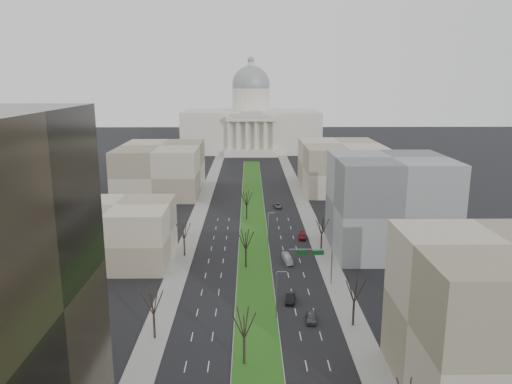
{
  "coord_description": "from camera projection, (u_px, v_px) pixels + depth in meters",
  "views": [
    {
      "loc": [
        -1.15,
        -28.81,
        43.02
      ],
      "look_at": [
        0.71,
        106.54,
        11.96
      ],
      "focal_mm": 35.0,
      "sensor_mm": 36.0,
      "label": 1
    }
  ],
  "objects": [
    {
      "name": "car_black",
      "position": [
        290.0,
        298.0,
        98.05
      ],
      "size": [
        2.39,
        5.14,
        1.63
      ],
      "primitive_type": "imported",
      "rotation": [
        0.0,
        0.0,
        -0.14
      ],
      "color": "black",
      "rests_on": "ground"
    },
    {
      "name": "building_far_left",
      "position": [
        161.0,
        169.0,
        191.16
      ],
      "size": [
        30.0,
        40.0,
        18.0
      ],
      "primitive_type": "cube",
      "color": "gray",
      "rests_on": "ground"
    },
    {
      "name": "mast_arm_signs",
      "position": [
        319.0,
        258.0,
        104.77
      ],
      "size": [
        9.12,
        0.24,
        8.09
      ],
      "color": "gray",
      "rests_on": "ground"
    },
    {
      "name": "tree_median_b",
      "position": [
        246.0,
        239.0,
        114.08
      ],
      "size": [
        5.4,
        5.4,
        9.72
      ],
      "color": "black",
      "rests_on": "ground"
    },
    {
      "name": "sidewalk_left",
      "position": [
        187.0,
        246.0,
        130.04
      ],
      "size": [
        5.0,
        330.0,
        0.15
      ],
      "primitive_type": "cube",
      "color": "gray",
      "rests_on": "ground"
    },
    {
      "name": "tree_median_a",
      "position": [
        244.0,
        323.0,
        75.1
      ],
      "size": [
        5.4,
        5.4,
        9.72
      ],
      "color": "black",
      "rests_on": "ground"
    },
    {
      "name": "building_far_right",
      "position": [
        341.0,
        166.0,
        196.97
      ],
      "size": [
        30.0,
        40.0,
        18.0
      ],
      "primitive_type": "cube",
      "color": "gray",
      "rests_on": "ground"
    },
    {
      "name": "ground",
      "position": [
        253.0,
        220.0,
        154.66
      ],
      "size": [
        600.0,
        600.0,
        0.0
      ],
      "primitive_type": "plane",
      "color": "black",
      "rests_on": "ground"
    },
    {
      "name": "box_van",
      "position": [
        287.0,
        258.0,
        119.06
      ],
      "size": [
        2.34,
        6.61,
        1.8
      ],
      "primitive_type": "imported",
      "rotation": [
        0.0,
        0.0,
        0.13
      ],
      "color": "white",
      "rests_on": "ground"
    },
    {
      "name": "capitol",
      "position": [
        251.0,
        124.0,
        296.8
      ],
      "size": [
        80.0,
        46.0,
        55.0
      ],
      "color": "beige",
      "rests_on": "ground"
    },
    {
      "name": "car_grey_far",
      "position": [
        278.0,
        206.0,
        169.11
      ],
      "size": [
        2.83,
        5.4,
        1.45
      ],
      "primitive_type": "imported",
      "rotation": [
        0.0,
        0.0,
        0.08
      ],
      "color": "#515459",
      "rests_on": "ground"
    },
    {
      "name": "building_beige_left",
      "position": [
        116.0,
        233.0,
        118.54
      ],
      "size": [
        26.0,
        22.0,
        14.0
      ],
      "primitive_type": "cube",
      "color": "gray",
      "rests_on": "ground"
    },
    {
      "name": "streetlamp_median_c",
      "position": [
        268.0,
        229.0,
        129.27
      ],
      "size": [
        1.9,
        0.2,
        9.16
      ],
      "color": "gray",
      "rests_on": "ground"
    },
    {
      "name": "median",
      "position": [
        253.0,
        220.0,
        153.65
      ],
      "size": [
        8.0,
        222.03,
        0.2
      ],
      "color": "#999993",
      "rests_on": "ground"
    },
    {
      "name": "tree_right_far",
      "position": [
        322.0,
        226.0,
        126.14
      ],
      "size": [
        5.04,
        5.04,
        9.07
      ],
      "color": "black",
      "rests_on": "ground"
    },
    {
      "name": "sidewalk_right",
      "position": [
        321.0,
        246.0,
        130.51
      ],
      "size": [
        5.0,
        330.0,
        0.15
      ],
      "primitive_type": "cube",
      "color": "gray",
      "rests_on": "ground"
    },
    {
      "name": "tree_left_far",
      "position": [
        184.0,
        230.0,
        121.71
      ],
      "size": [
        5.28,
        5.28,
        9.5
      ],
      "color": "black",
      "rests_on": "ground"
    },
    {
      "name": "streetlamp_median_b",
      "position": [
        277.0,
        294.0,
        90.29
      ],
      "size": [
        1.9,
        0.2,
        9.16
      ],
      "color": "gray",
      "rests_on": "ground"
    },
    {
      "name": "building_tan_right",
      "position": [
        504.0,
        322.0,
        66.88
      ],
      "size": [
        26.0,
        24.0,
        22.0
      ],
      "primitive_type": "cube",
      "color": "gray",
      "rests_on": "ground"
    },
    {
      "name": "tree_median_c",
      "position": [
        247.0,
        198.0,
        153.07
      ],
      "size": [
        5.4,
        5.4,
        9.72
      ],
      "color": "black",
      "rests_on": "ground"
    },
    {
      "name": "car_red",
      "position": [
        302.0,
        236.0,
        136.35
      ],
      "size": [
        2.53,
        5.2,
        1.46
      ],
      "primitive_type": "imported",
      "rotation": [
        0.0,
        0.0,
        -0.1
      ],
      "color": "maroon",
      "rests_on": "ground"
    },
    {
      "name": "car_grey_near",
      "position": [
        311.0,
        317.0,
        90.15
      ],
      "size": [
        2.25,
        4.72,
        1.56
      ],
      "primitive_type": "imported",
      "rotation": [
        0.0,
        0.0,
        -0.09
      ],
      "color": "#4B4D52",
      "rests_on": "ground"
    },
    {
      "name": "tree_left_mid",
      "position": [
        153.0,
        300.0,
        82.69
      ],
      "size": [
        5.4,
        5.4,
        9.72
      ],
      "color": "black",
      "rests_on": "ground"
    },
    {
      "name": "building_grey_right",
      "position": [
        389.0,
        204.0,
        125.14
      ],
      "size": [
        28.0,
        26.0,
        24.0
      ],
      "primitive_type": "cube",
      "color": "slate",
      "rests_on": "ground"
    },
    {
      "name": "tree_right_mid",
      "position": [
        355.0,
        288.0,
        87.02
      ],
      "size": [
        5.52,
        5.52,
        9.94
      ],
      "color": "black",
      "rests_on": "ground"
    }
  ]
}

